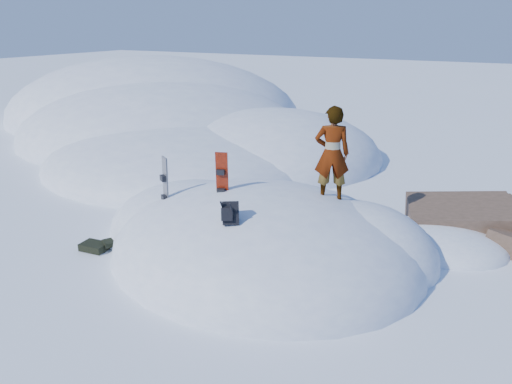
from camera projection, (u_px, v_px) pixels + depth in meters
The scene contains 9 objects.
ground at pixel (263, 256), 10.98m from camera, with size 120.00×120.00×0.00m, color white.
snow_mound at pixel (262, 250), 11.26m from camera, with size 8.00×6.00×3.00m.
snow_ridge at pixel (167, 129), 23.88m from camera, with size 21.50×18.50×6.40m.
rock_outcrop at pixel (462, 239), 11.79m from camera, with size 4.68×4.41×1.68m.
snowboard_red at pixel (222, 183), 10.67m from camera, with size 0.28×0.22×1.42m.
snowboard_dark at pixel (165, 190), 11.24m from camera, with size 0.28×0.26×1.56m.
backpack at pixel (230, 213), 9.30m from camera, with size 0.44×0.48×0.51m.
gear_pile at pixel (97, 246), 11.23m from camera, with size 0.77×0.58×0.21m.
person at pixel (332, 154), 10.38m from camera, with size 0.73×0.48×2.02m, color slate.
Camera 1 is at (4.61, -8.79, 4.91)m, focal length 35.00 mm.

